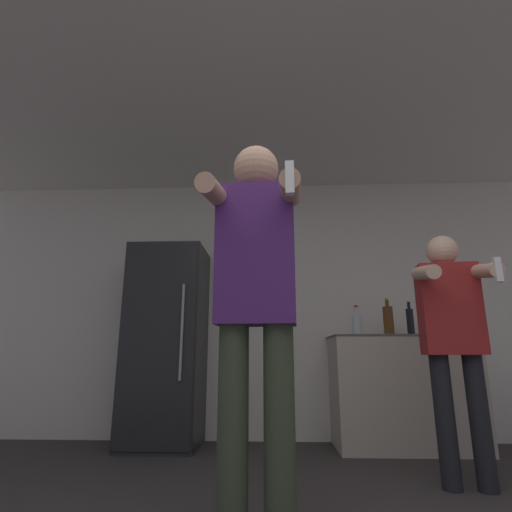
% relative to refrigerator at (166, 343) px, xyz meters
% --- Properties ---
extents(wall_back, '(7.00, 0.06, 2.55)m').
position_rel_refrigerator_xyz_m(wall_back, '(1.13, 0.34, 0.39)').
color(wall_back, silver).
rests_on(wall_back, ground_plane).
extents(ceiling_slab, '(7.00, 3.53, 0.05)m').
position_rel_refrigerator_xyz_m(ceiling_slab, '(1.13, -1.20, 1.69)').
color(ceiling_slab, silver).
rests_on(ceiling_slab, wall_back).
extents(refrigerator, '(0.66, 0.65, 1.76)m').
position_rel_refrigerator_xyz_m(refrigerator, '(0.00, 0.00, 0.00)').
color(refrigerator, '#262628').
rests_on(refrigerator, ground_plane).
extents(counter, '(1.22, 0.62, 0.94)m').
position_rel_refrigerator_xyz_m(counter, '(2.09, 0.01, -0.41)').
color(counter, '#BCB29E').
rests_on(counter, ground_plane).
extents(bottle_amber_bourbon, '(0.07, 0.07, 0.34)m').
position_rel_refrigerator_xyz_m(bottle_amber_bourbon, '(2.43, -0.07, 0.19)').
color(bottle_amber_bourbon, maroon).
rests_on(bottle_amber_bourbon, counter).
extents(bottle_red_label, '(0.09, 0.09, 0.33)m').
position_rel_refrigerator_xyz_m(bottle_red_label, '(2.00, -0.07, 0.20)').
color(bottle_red_label, '#563314').
rests_on(bottle_red_label, counter).
extents(bottle_dark_rum, '(0.08, 0.08, 0.27)m').
position_rel_refrigerator_xyz_m(bottle_dark_rum, '(1.72, -0.07, 0.16)').
color(bottle_dark_rum, silver).
rests_on(bottle_dark_rum, counter).
extents(bottle_brown_liquor, '(0.06, 0.06, 0.31)m').
position_rel_refrigerator_xyz_m(bottle_brown_liquor, '(2.19, -0.07, 0.19)').
color(bottle_brown_liquor, black).
rests_on(bottle_brown_liquor, counter).
extents(person_woman_foreground, '(0.47, 0.50, 1.80)m').
position_rel_refrigerator_xyz_m(person_woman_foreground, '(0.89, -1.83, 0.16)').
color(person_woman_foreground, '#38422D').
rests_on(person_woman_foreground, ground_plane).
extents(person_man_side, '(0.47, 0.53, 1.55)m').
position_rel_refrigerator_xyz_m(person_man_side, '(2.11, -1.06, 0.05)').
color(person_man_side, black).
rests_on(person_man_side, ground_plane).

